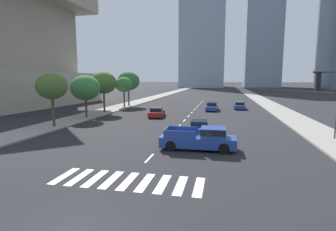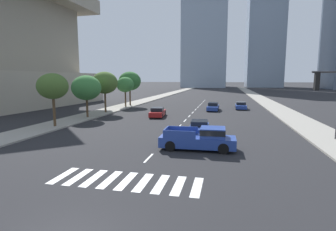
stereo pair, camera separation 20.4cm
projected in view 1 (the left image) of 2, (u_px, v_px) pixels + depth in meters
The scene contains 16 objects.
sidewalk_east at pixel (293, 118), 34.40m from camera, with size 4.00×260.00×0.15m, color gray.
sidewalk_west at pixel (99, 113), 39.89m from camera, with size 4.00×260.00×0.15m, color gray.
crosswalk_near at pixel (128, 181), 13.41m from camera, with size 7.65×2.43×0.01m.
lane_divider_center at pixel (192, 112), 40.56m from camera, with size 0.14×50.00×0.01m.
pickup_truck at pixel (202, 139), 19.27m from camera, with size 5.52×2.03×1.67m.
sedan_blue_0 at pixel (199, 128), 24.46m from camera, with size 2.01×4.41×1.31m.
sedan_blue_1 at pixel (212, 107), 43.24m from camera, with size 1.87×4.82×1.27m.
sedan_blue_2 at pixel (239, 106), 45.29m from camera, with size 1.82×4.42×1.20m.
sedan_red_3 at pixel (157, 112), 36.10m from camera, with size 2.22×4.64×1.27m.
street_tree_nearest at pixel (52, 86), 27.40m from camera, with size 3.18×3.18×5.59m.
street_tree_second at pixel (85, 88), 34.08m from camera, with size 3.79×3.79×5.45m.
street_tree_third at pixel (104, 83), 39.24m from camera, with size 3.85×3.85×6.05m.
street_tree_fourth at pixel (124, 85), 47.31m from camera, with size 3.19×3.19×5.31m.
street_tree_fifth at pixel (128, 81), 49.52m from camera, with size 4.17×4.17×6.34m.
office_tower_left_skyline at pixel (204, 17), 156.77m from camera, with size 25.49×28.50×93.39m.
office_tower_center_skyline at pixel (263, 12), 158.69m from camera, with size 20.39×24.92×91.06m.
Camera 1 is at (4.60, -6.62, 5.17)m, focal length 28.19 mm.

